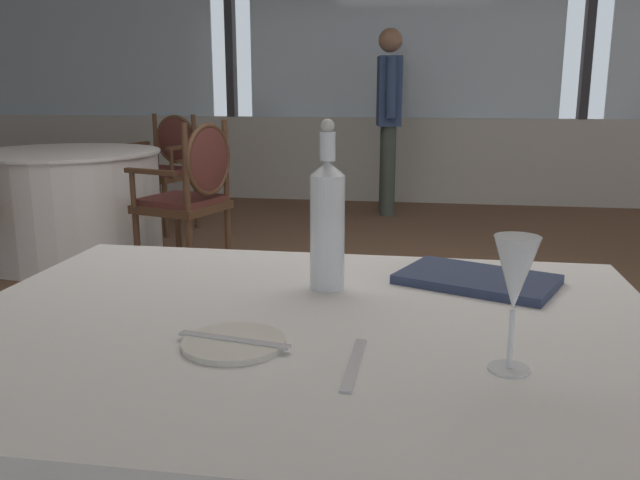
% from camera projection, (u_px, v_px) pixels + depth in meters
% --- Properties ---
extents(ground_plane, '(14.37, 14.37, 0.00)m').
position_uv_depth(ground_plane, '(357.00, 345.00, 3.04)').
color(ground_plane, brown).
extents(window_wall_far, '(11.05, 0.14, 2.92)m').
position_uv_depth(window_wall_far, '(401.00, 86.00, 6.58)').
color(window_wall_far, beige).
rests_on(window_wall_far, ground_plane).
extents(side_plate, '(0.18, 0.18, 0.01)m').
position_uv_depth(side_plate, '(234.00, 343.00, 1.11)').
color(side_plate, silver).
rests_on(side_plate, foreground_table).
extents(butter_knife, '(0.20, 0.05, 0.00)m').
position_uv_depth(butter_knife, '(234.00, 340.00, 1.11)').
color(butter_knife, silver).
rests_on(butter_knife, foreground_table).
extents(dinner_fork, '(0.02, 0.20, 0.00)m').
position_uv_depth(dinner_fork, '(354.00, 364.00, 1.04)').
color(dinner_fork, silver).
rests_on(dinner_fork, foreground_table).
extents(water_bottle, '(0.07, 0.07, 0.36)m').
position_uv_depth(water_bottle, '(327.00, 221.00, 1.40)').
color(water_bottle, white).
rests_on(water_bottle, foreground_table).
extents(wine_glass, '(0.07, 0.07, 0.21)m').
position_uv_depth(wine_glass, '(515.00, 277.00, 0.99)').
color(wine_glass, white).
rests_on(wine_glass, foreground_table).
extents(menu_book, '(0.38, 0.32, 0.02)m').
position_uv_depth(menu_book, '(477.00, 279.00, 1.46)').
color(menu_book, '#2D3856').
rests_on(menu_book, foreground_table).
extents(background_table_0, '(1.27, 1.27, 0.73)m').
position_uv_depth(background_table_0, '(68.00, 204.00, 4.55)').
color(background_table_0, white).
rests_on(background_table_0, ground_plane).
extents(dining_chair_0_0, '(0.58, 0.62, 0.96)m').
position_uv_depth(dining_chair_0_0, '(193.00, 187.00, 4.04)').
color(dining_chair_0_0, brown).
rests_on(dining_chair_0_0, ground_plane).
extents(dining_chair_0_1, '(0.62, 0.58, 0.94)m').
position_uv_depth(dining_chair_0_1, '(167.00, 162.00, 5.43)').
color(dining_chair_0_1, brown).
rests_on(dining_chair_0_1, ground_plane).
extents(diner_person_0, '(0.25, 0.53, 1.66)m').
position_uv_depth(diner_person_0, '(389.00, 111.00, 5.96)').
color(diner_person_0, '#424C42').
rests_on(diner_person_0, ground_plane).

